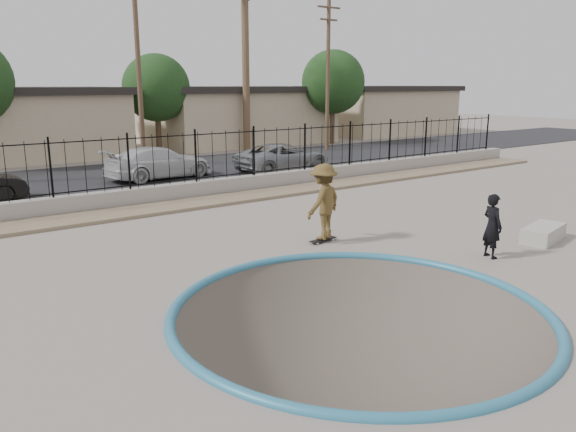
# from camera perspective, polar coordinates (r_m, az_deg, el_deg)

# --- Properties ---
(ground) EXTENTS (120.00, 120.00, 2.20)m
(ground) POSITION_cam_1_polar(r_m,az_deg,el_deg) (21.74, -17.02, -1.10)
(ground) COLOR slate
(ground) RESTS_ON ground
(bowl_pit) EXTENTS (6.84, 6.84, 1.80)m
(bowl_pit) POSITION_cam_1_polar(r_m,az_deg,el_deg) (10.54, 7.22, -9.61)
(bowl_pit) COLOR #463B36
(bowl_pit) RESTS_ON ground
(coping_ring) EXTENTS (7.04, 7.04, 0.20)m
(coping_ring) POSITION_cam_1_polar(r_m,az_deg,el_deg) (10.54, 7.22, -9.61)
(coping_ring) COLOR teal
(coping_ring) RESTS_ON ground
(rock_strip) EXTENTS (42.00, 1.60, 0.11)m
(rock_strip) POSITION_cam_1_polar(r_m,az_deg,el_deg) (18.91, -14.42, 0.57)
(rock_strip) COLOR #8C745C
(rock_strip) RESTS_ON ground
(retaining_wall) EXTENTS (42.00, 0.45, 0.60)m
(retaining_wall) POSITION_cam_1_polar(r_m,az_deg,el_deg) (19.87, -15.66, 1.82)
(retaining_wall) COLOR gray
(retaining_wall) RESTS_ON ground
(fence) EXTENTS (40.00, 0.04, 1.80)m
(fence) POSITION_cam_1_polar(r_m,az_deg,el_deg) (19.68, -15.87, 5.25)
(fence) COLOR black
(fence) RESTS_ON retaining_wall
(street) EXTENTS (90.00, 8.00, 0.04)m
(street) POSITION_cam_1_polar(r_m,az_deg,el_deg) (26.21, -20.85, 3.50)
(street) COLOR black
(street) RESTS_ON ground
(house_center) EXTENTS (10.60, 8.60, 3.90)m
(house_center) POSITION_cam_1_polar(r_m,az_deg,el_deg) (35.22, -25.36, 8.60)
(house_center) COLOR tan
(house_center) RESTS_ON ground
(house_east) EXTENTS (12.60, 8.60, 3.90)m
(house_east) POSITION_cam_1_polar(r_m,az_deg,el_deg) (40.31, -5.22, 10.24)
(house_east) COLOR tan
(house_east) RESTS_ON ground
(house_east_far) EXTENTS (11.60, 8.60, 3.90)m
(house_east_far) POSITION_cam_1_polar(r_m,az_deg,el_deg) (49.01, 9.19, 10.66)
(house_east_far) COLOR tan
(house_east_far) RESTS_ON ground
(palm_right) EXTENTS (2.30, 2.30, 10.30)m
(palm_right) POSITION_cam_1_polar(r_m,az_deg,el_deg) (35.52, -4.38, 18.50)
(palm_right) COLOR brown
(palm_right) RESTS_ON ground
(utility_pole_mid) EXTENTS (1.70, 0.24, 9.50)m
(utility_pole_mid) POSITION_cam_1_polar(r_m,az_deg,el_deg) (29.07, -14.96, 14.58)
(utility_pole_mid) COLOR #473323
(utility_pole_mid) RESTS_ON ground
(utility_pole_right) EXTENTS (1.70, 0.24, 9.00)m
(utility_pole_right) POSITION_cam_1_polar(r_m,az_deg,el_deg) (35.31, 4.07, 14.27)
(utility_pole_right) COLOR #473323
(utility_pole_right) RESTS_ON ground
(street_tree_mid) EXTENTS (3.96, 3.96, 5.83)m
(street_tree_mid) POSITION_cam_1_polar(r_m,az_deg,el_deg) (34.83, -13.24, 12.55)
(street_tree_mid) COLOR #473323
(street_tree_mid) RESTS_ON ground
(street_tree_right) EXTENTS (4.32, 4.32, 6.36)m
(street_tree_right) POSITION_cam_1_polar(r_m,az_deg,el_deg) (39.53, 4.59, 13.41)
(street_tree_right) COLOR #473323
(street_tree_right) RESTS_ON ground
(skater) EXTENTS (1.45, 1.10, 1.99)m
(skater) POSITION_cam_1_polar(r_m,az_deg,el_deg) (14.67, 3.62, 1.10)
(skater) COLOR brown
(skater) RESTS_ON ground
(skateboard) EXTENTS (0.88, 0.32, 0.07)m
(skateboard) POSITION_cam_1_polar(r_m,az_deg,el_deg) (14.89, 3.57, -2.41)
(skateboard) COLOR black
(skateboard) RESTS_ON ground
(videographer) EXTENTS (0.50, 0.64, 1.56)m
(videographer) POSITION_cam_1_polar(r_m,az_deg,el_deg) (14.23, 20.04, -0.95)
(videographer) COLOR black
(videographer) RESTS_ON ground
(concrete_ledge) EXTENTS (1.71, 1.03, 0.40)m
(concrete_ledge) POSITION_cam_1_polar(r_m,az_deg,el_deg) (16.42, 24.50, -1.61)
(concrete_ledge) COLOR #A6A194
(concrete_ledge) RESTS_ON ground
(car_c) EXTENTS (4.93, 2.41, 1.38)m
(car_c) POSITION_cam_1_polar(r_m,az_deg,el_deg) (25.24, -12.96, 5.31)
(car_c) COLOR silver
(car_c) RESTS_ON street
(car_d) EXTENTS (4.84, 2.45, 1.31)m
(car_d) POSITION_cam_1_polar(r_m,az_deg,el_deg) (26.71, -0.50, 6.00)
(car_d) COLOR gray
(car_d) RESTS_ON street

